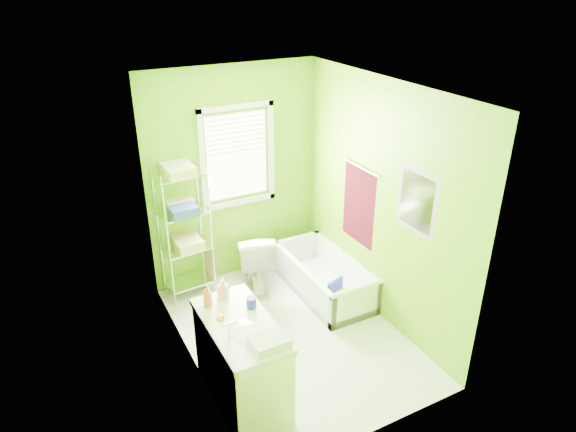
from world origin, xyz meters
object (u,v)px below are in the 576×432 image
toilet (255,259)px  bathtub (325,282)px  vanity (242,357)px  wire_shelf_unit (185,217)px

toilet → bathtub: bearing=158.9°
bathtub → toilet: toilet is taller
bathtub → toilet: size_ratio=1.84×
vanity → toilet: bearing=61.9°
toilet → wire_shelf_unit: size_ratio=0.47×
bathtub → vanity: vanity is taller
wire_shelf_unit → vanity: bearing=-93.3°
vanity → wire_shelf_unit: size_ratio=0.66×
vanity → wire_shelf_unit: (0.10, 1.83, 0.56)m
bathtub → wire_shelf_unit: size_ratio=0.87×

